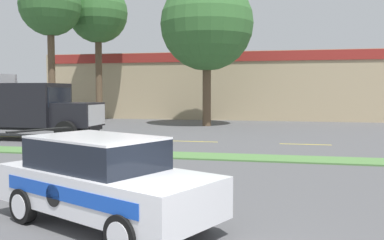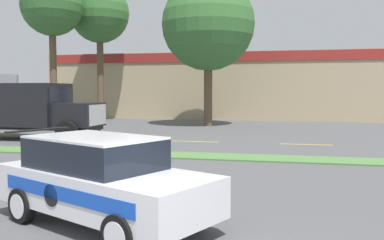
# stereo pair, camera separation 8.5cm
# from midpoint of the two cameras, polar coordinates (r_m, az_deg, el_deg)

# --- Properties ---
(grass_verge) EXTENTS (120.00, 1.55, 0.06)m
(grass_verge) POSITION_cam_midpoint_polar(r_m,az_deg,el_deg) (16.32, 6.04, -4.97)
(grass_verge) COLOR #517F42
(grass_verge) RESTS_ON ground_plane
(centre_line_2) EXTENTS (2.40, 0.14, 0.01)m
(centre_line_2) POSITION_cam_midpoint_polar(r_m,az_deg,el_deg) (25.92, -23.89, -2.02)
(centre_line_2) COLOR yellow
(centre_line_2) RESTS_ON ground_plane
(centre_line_3) EXTENTS (2.40, 0.14, 0.01)m
(centre_line_3) POSITION_cam_midpoint_polar(r_m,az_deg,el_deg) (23.16, -13.02, -2.46)
(centre_line_3) COLOR yellow
(centre_line_3) RESTS_ON ground_plane
(centre_line_4) EXTENTS (2.40, 0.14, 0.01)m
(centre_line_4) POSITION_cam_midpoint_polar(r_m,az_deg,el_deg) (21.43, 0.17, -2.87)
(centre_line_4) COLOR yellow
(centre_line_4) RESTS_ON ground_plane
(centre_line_5) EXTENTS (2.40, 0.14, 0.01)m
(centre_line_5) POSITION_cam_midpoint_polar(r_m,az_deg,el_deg) (20.99, 14.76, -3.15)
(centre_line_5) COLOR yellow
(centre_line_5) RESTS_ON ground_plane
(dump_truck_lead) EXTENTS (11.21, 2.85, 3.43)m
(dump_truck_lead) POSITION_cam_midpoint_polar(r_m,az_deg,el_deg) (24.37, -22.83, 1.41)
(dump_truck_lead) COLOR black
(dump_truck_lead) RESTS_ON ground_plane
(rally_car) EXTENTS (4.84, 3.61, 1.72)m
(rally_car) POSITION_cam_midpoint_polar(r_m,az_deg,el_deg) (8.37, -12.00, -7.75)
(rally_car) COLOR white
(rally_car) RESTS_ON ground_plane
(store_building_backdrop) EXTENTS (34.81, 12.10, 5.85)m
(store_building_backdrop) POSITION_cam_midpoint_polar(r_m,az_deg,el_deg) (42.30, 6.44, 4.46)
(store_building_backdrop) COLOR tan
(store_building_backdrop) RESTS_ON ground_plane
(tree_behind_left) EXTENTS (4.57, 4.57, 12.34)m
(tree_behind_left) POSITION_cam_midpoint_polar(r_m,az_deg,el_deg) (34.67, -18.47, 14.97)
(tree_behind_left) COLOR brown
(tree_behind_left) RESTS_ON ground_plane
(tree_behind_centre) EXTENTS (6.59, 6.59, 12.19)m
(tree_behind_centre) POSITION_cam_midpoint_polar(r_m,az_deg,el_deg) (31.14, 1.92, 13.84)
(tree_behind_centre) COLOR brown
(tree_behind_centre) RESTS_ON ground_plane
(tree_behind_right) EXTENTS (4.88, 4.88, 12.58)m
(tree_behind_right) POSITION_cam_midpoint_polar(r_m,az_deg,el_deg) (37.19, -12.51, 14.39)
(tree_behind_right) COLOR brown
(tree_behind_right) RESTS_ON ground_plane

